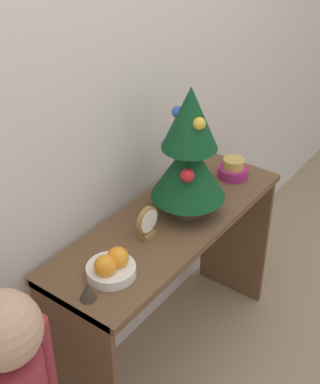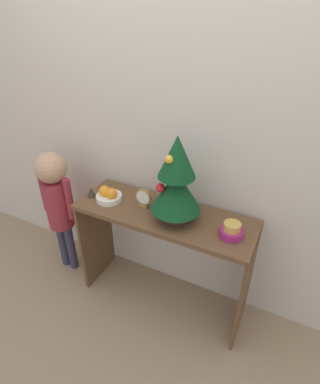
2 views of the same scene
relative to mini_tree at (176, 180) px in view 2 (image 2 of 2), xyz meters
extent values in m
plane|color=#997F60|center=(-0.09, -0.18, -1.02)|extent=(12.00, 12.00, 0.00)
cube|color=beige|center=(-0.09, 0.26, 0.23)|extent=(7.00, 0.05, 2.50)
cube|color=brown|center=(-0.09, 0.02, -0.27)|extent=(1.14, 0.39, 0.03)
cube|color=brown|center=(-0.64, 0.02, -0.64)|extent=(0.02, 0.36, 0.76)
cube|color=brown|center=(0.47, 0.02, -0.64)|extent=(0.02, 0.36, 0.76)
cylinder|color=#4C3828|center=(0.00, 0.00, -0.23)|extent=(0.14, 0.14, 0.05)
cylinder|color=brown|center=(0.00, 0.00, -0.19)|extent=(0.02, 0.02, 0.04)
cone|color=#0F421E|center=(0.00, 0.00, -0.07)|extent=(0.29, 0.29, 0.24)
cone|color=#0F421E|center=(0.00, 0.00, 0.14)|extent=(0.21, 0.21, 0.24)
sphere|color=red|center=(-0.08, -0.05, -0.04)|extent=(0.05, 0.05, 0.05)
sphere|color=gold|center=(-0.02, -0.05, 0.14)|extent=(0.05, 0.05, 0.05)
sphere|color=gold|center=(-0.03, 0.04, 0.09)|extent=(0.04, 0.04, 0.04)
sphere|color=#2D4CA8|center=(-0.03, 0.07, 0.03)|extent=(0.06, 0.06, 0.06)
sphere|color=#2D4CA8|center=(-0.01, 0.05, 0.16)|extent=(0.05, 0.05, 0.05)
cylinder|color=silver|center=(-0.47, -0.01, -0.24)|extent=(0.17, 0.17, 0.04)
sphere|color=orange|center=(-0.44, -0.01, -0.20)|extent=(0.08, 0.08, 0.08)
sphere|color=orange|center=(-0.50, -0.01, -0.20)|extent=(0.08, 0.08, 0.08)
cylinder|color=#9E2366|center=(0.34, -0.01, -0.24)|extent=(0.13, 0.13, 0.05)
cylinder|color=gold|center=(0.34, -0.01, -0.19)|extent=(0.09, 0.09, 0.04)
cube|color=olive|center=(-0.23, 0.03, -0.25)|extent=(0.06, 0.04, 0.02)
cylinder|color=olive|center=(-0.23, 0.03, -0.19)|extent=(0.11, 0.02, 0.11)
cylinder|color=white|center=(-0.23, 0.02, -0.19)|extent=(0.09, 0.00, 0.09)
cone|color=#382D23|center=(-0.60, -0.02, -0.23)|extent=(0.06, 0.06, 0.06)
cylinder|color=#38384C|center=(-0.97, -0.03, -0.81)|extent=(0.07, 0.07, 0.42)
cylinder|color=#38384C|center=(-0.88, -0.03, -0.81)|extent=(0.07, 0.07, 0.42)
cylinder|color=#992D38|center=(-0.92, -0.03, -0.42)|extent=(0.19, 0.19, 0.38)
sphere|color=tan|center=(-0.92, -0.03, -0.12)|extent=(0.22, 0.22, 0.22)
cylinder|color=#992D38|center=(-1.04, -0.03, -0.34)|extent=(0.05, 0.05, 0.32)
cylinder|color=#992D38|center=(-0.81, -0.03, -0.34)|extent=(0.05, 0.05, 0.32)
camera|label=1|loc=(-1.48, -0.95, 0.94)|focal=50.00mm
camera|label=2|loc=(0.57, -1.33, 0.80)|focal=28.00mm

